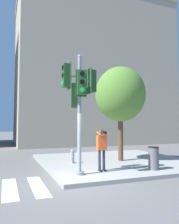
{
  "coord_description": "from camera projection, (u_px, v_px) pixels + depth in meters",
  "views": [
    {
      "loc": [
        -2.28,
        -7.33,
        2.0
      ],
      "look_at": [
        0.9,
        0.85,
        2.58
      ],
      "focal_mm": 35.0,
      "sensor_mm": 36.0,
      "label": 1
    }
  ],
  "objects": [
    {
      "name": "ground_plane",
      "position": [
        74.0,
        184.0,
        7.51
      ],
      "size": [
        160.0,
        160.0,
        0.0
      ],
      "primitive_type": "plane",
      "color": "slate"
    },
    {
      "name": "sidewalk_corner",
      "position": [
        116.0,
        161.0,
        12.04
      ],
      "size": [
        8.0,
        8.0,
        0.15
      ],
      "color": "#9E9B96",
      "rests_on": "ground_plane"
    },
    {
      "name": "traffic_signal_pole",
      "position": [
        79.0,
        94.0,
        8.54
      ],
      "size": [
        1.43,
        1.42,
        4.69
      ],
      "color": "#939399",
      "rests_on": "sidewalk_corner"
    },
    {
      "name": "trash_bin",
      "position": [
        154.0,
        158.0,
        9.35
      ],
      "size": [
        0.46,
        0.46,
        0.97
      ],
      "color": "#5B5B60",
      "rests_on": "sidewalk_corner"
    },
    {
      "name": "fire_hydrant",
      "position": [
        72.0,
        156.0,
        10.98
      ],
      "size": [
        0.2,
        0.26,
        0.68
      ],
      "color": "#99999E",
      "rests_on": "sidewalk_corner"
    },
    {
      "name": "building_right",
      "position": [
        91.0,
        73.0,
        27.83
      ],
      "size": [
        18.16,
        11.39,
        17.7
      ],
      "color": "tan",
      "rests_on": "ground_plane"
    },
    {
      "name": "person_photographer",
      "position": [
        102.0,
        146.0,
        9.17
      ],
      "size": [
        0.5,
        0.53,
        1.72
      ],
      "color": "black",
      "rests_on": "sidewalk_corner"
    },
    {
      "name": "street_tree",
      "position": [
        120.0,
        95.0,
        12.02
      ],
      "size": [
        2.75,
        2.75,
        5.14
      ],
      "color": "brown",
      "rests_on": "sidewalk_corner"
    }
  ]
}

